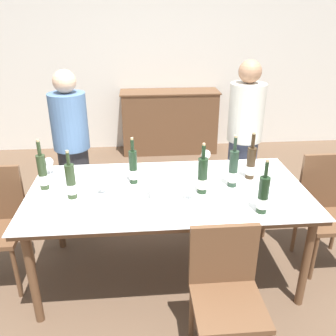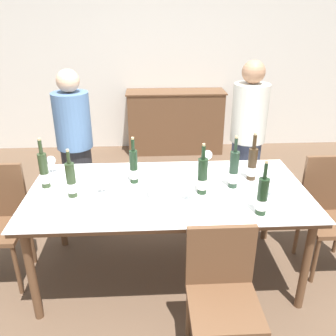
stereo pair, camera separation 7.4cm
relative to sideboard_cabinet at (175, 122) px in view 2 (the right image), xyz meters
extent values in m
plane|color=brown|center=(-0.26, -2.79, -0.47)|extent=(12.00, 12.00, 0.00)
cube|color=silver|center=(-0.26, 0.29, 0.93)|extent=(8.00, 0.10, 2.80)
cube|color=brown|center=(0.00, 0.00, -0.01)|extent=(1.40, 0.44, 0.91)
cube|color=brown|center=(0.00, 0.00, 0.45)|extent=(1.44, 0.46, 0.02)
cylinder|color=brown|center=(-1.21, -3.22, -0.10)|extent=(0.06, 0.06, 0.74)
cylinder|color=brown|center=(0.69, -3.22, -0.10)|extent=(0.06, 0.06, 0.74)
cylinder|color=brown|center=(-1.21, -2.35, -0.10)|extent=(0.06, 0.06, 0.74)
cylinder|color=brown|center=(0.69, -2.35, -0.10)|extent=(0.06, 0.06, 0.74)
cube|color=brown|center=(-0.26, -2.79, 0.29)|extent=(2.06, 1.03, 0.04)
cube|color=white|center=(-0.26, -2.79, 0.31)|extent=(2.09, 1.06, 0.01)
cylinder|color=white|center=(-0.31, -2.92, 0.41)|extent=(0.19, 0.19, 0.19)
cylinder|color=white|center=(-0.31, -2.92, 0.50)|extent=(0.20, 0.20, 0.01)
cylinder|color=#28381E|center=(-1.19, -2.69, 0.45)|extent=(0.07, 0.07, 0.27)
cylinder|color=white|center=(-1.19, -2.69, 0.39)|extent=(0.07, 0.07, 0.08)
cylinder|color=#28381E|center=(-1.19, -2.69, 0.64)|extent=(0.03, 0.03, 0.11)
cylinder|color=tan|center=(-1.19, -2.69, 0.70)|extent=(0.02, 0.02, 0.02)
cylinder|color=#28381E|center=(-0.96, -2.85, 0.44)|extent=(0.07, 0.07, 0.26)
cylinder|color=white|center=(-0.96, -2.85, 0.39)|extent=(0.07, 0.07, 0.07)
cylinder|color=#28381E|center=(-0.96, -2.85, 0.62)|extent=(0.02, 0.02, 0.09)
cylinder|color=tan|center=(-0.96, -2.85, 0.67)|extent=(0.02, 0.02, 0.02)
cylinder|color=black|center=(-0.52, -2.64, 0.45)|extent=(0.06, 0.06, 0.27)
cylinder|color=white|center=(-0.52, -2.64, 0.39)|extent=(0.06, 0.06, 0.07)
cylinder|color=black|center=(-0.52, -2.64, 0.63)|extent=(0.03, 0.03, 0.09)
cylinder|color=tan|center=(-0.52, -2.64, 0.68)|extent=(0.02, 0.02, 0.02)
cylinder|color=black|center=(0.34, -3.16, 0.44)|extent=(0.07, 0.07, 0.26)
cylinder|color=white|center=(0.34, -3.16, 0.39)|extent=(0.07, 0.07, 0.07)
cylinder|color=black|center=(0.34, -3.16, 0.63)|extent=(0.03, 0.03, 0.11)
cylinder|color=tan|center=(0.34, -3.16, 0.69)|extent=(0.02, 0.02, 0.02)
cylinder|color=#332314|center=(0.41, -2.64, 0.44)|extent=(0.07, 0.07, 0.26)
cylinder|color=silver|center=(0.41, -2.64, 0.39)|extent=(0.07, 0.07, 0.07)
cylinder|color=#332314|center=(0.41, -2.64, 0.63)|extent=(0.03, 0.03, 0.11)
cylinder|color=tan|center=(0.41, -2.64, 0.70)|extent=(0.02, 0.02, 0.02)
cylinder|color=#1E3323|center=(0.24, -2.76, 0.46)|extent=(0.07, 0.07, 0.29)
cylinder|color=white|center=(0.24, -2.76, 0.40)|extent=(0.07, 0.07, 0.08)
cylinder|color=#1E3323|center=(0.24, -2.76, 0.66)|extent=(0.02, 0.02, 0.11)
cylinder|color=tan|center=(0.24, -2.76, 0.72)|extent=(0.02, 0.02, 0.02)
cylinder|color=black|center=(-0.01, -2.85, 0.45)|extent=(0.07, 0.07, 0.27)
cylinder|color=silver|center=(-0.01, -2.85, 0.39)|extent=(0.07, 0.07, 0.08)
cylinder|color=black|center=(-0.01, -2.85, 0.64)|extent=(0.03, 0.03, 0.10)
cylinder|color=tan|center=(-0.01, -2.85, 0.70)|extent=(0.02, 0.02, 0.02)
cylinder|color=white|center=(0.48, -2.91, 0.32)|extent=(0.06, 0.06, 0.00)
cylinder|color=white|center=(0.48, -2.91, 0.35)|extent=(0.01, 0.01, 0.07)
sphere|color=white|center=(0.48, -2.91, 0.41)|extent=(0.08, 0.08, 0.08)
cylinder|color=white|center=(0.11, -2.34, 0.32)|extent=(0.06, 0.06, 0.00)
cylinder|color=white|center=(0.11, -2.34, 0.35)|extent=(0.01, 0.01, 0.06)
sphere|color=white|center=(0.11, -2.34, 0.41)|extent=(0.08, 0.08, 0.08)
cylinder|color=white|center=(-0.12, -2.95, 0.32)|extent=(0.06, 0.06, 0.00)
cylinder|color=white|center=(-0.12, -2.95, 0.35)|extent=(0.01, 0.01, 0.07)
sphere|color=white|center=(-0.12, -2.95, 0.42)|extent=(0.08, 0.08, 0.08)
cylinder|color=white|center=(-1.21, -2.43, 0.32)|extent=(0.07, 0.07, 0.00)
cylinder|color=white|center=(-1.21, -2.43, 0.36)|extent=(0.01, 0.01, 0.08)
sphere|color=white|center=(-1.21, -2.43, 0.43)|extent=(0.08, 0.08, 0.08)
cylinder|color=white|center=(-0.75, -2.81, 0.32)|extent=(0.07, 0.07, 0.00)
cylinder|color=white|center=(-0.75, -2.81, 0.35)|extent=(0.01, 0.01, 0.06)
sphere|color=white|center=(-0.75, -2.81, 0.41)|extent=(0.07, 0.07, 0.07)
cylinder|color=brown|center=(-1.42, -2.97, -0.24)|extent=(0.03, 0.03, 0.44)
cylinder|color=brown|center=(-1.42, -2.60, -0.24)|extent=(0.03, 0.03, 0.44)
cylinder|color=brown|center=(0.90, -2.97, -0.26)|extent=(0.03, 0.03, 0.42)
cylinder|color=brown|center=(0.90, -2.60, -0.26)|extent=(0.03, 0.03, 0.42)
cube|color=brown|center=(1.08, -2.79, -0.03)|extent=(0.42, 0.42, 0.04)
cube|color=brown|center=(1.08, -2.59, 0.23)|extent=(0.42, 0.04, 0.49)
cylinder|color=brown|center=(-0.16, -3.44, -0.25)|extent=(0.03, 0.03, 0.42)
cylinder|color=brown|center=(0.21, -3.44, -0.25)|extent=(0.03, 0.03, 0.42)
cube|color=brown|center=(0.02, -3.63, -0.02)|extent=(0.42, 0.42, 0.04)
cube|color=brown|center=(0.02, -3.44, 0.20)|extent=(0.42, 0.04, 0.41)
cylinder|color=#2D2D33|center=(-1.09, -2.00, -0.04)|extent=(0.28, 0.28, 0.85)
cylinder|color=#4C6B93|center=(-1.09, -2.00, 0.64)|extent=(0.33, 0.33, 0.51)
sphere|color=#DBAD89|center=(-1.09, -2.00, 0.99)|extent=(0.20, 0.20, 0.20)
cylinder|color=#383F56|center=(0.54, -2.00, -0.03)|extent=(0.28, 0.28, 0.88)
cylinder|color=beige|center=(0.54, -2.00, 0.68)|extent=(0.33, 0.33, 0.54)
sphere|color=#A37556|center=(0.54, -2.00, 1.05)|extent=(0.21, 0.21, 0.21)
camera|label=1|loc=(-0.46, -5.16, 1.57)|focal=38.00mm
camera|label=2|loc=(-0.39, -5.16, 1.57)|focal=38.00mm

